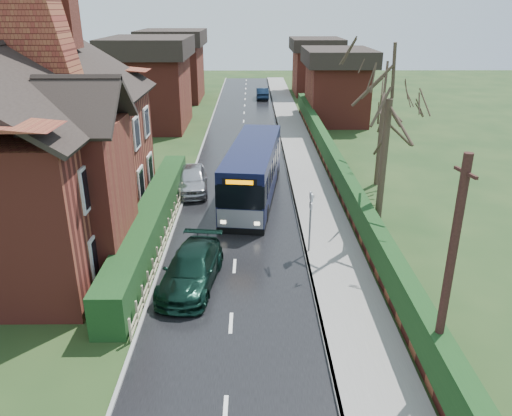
{
  "coord_description": "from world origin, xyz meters",
  "views": [
    {
      "loc": [
        0.72,
        -16.21,
        9.99
      ],
      "look_at": [
        0.91,
        3.99,
        1.8
      ],
      "focal_mm": 35.0,
      "sensor_mm": 36.0,
      "label": 1
    }
  ],
  "objects_px": {
    "bus": "(253,172)",
    "bus_stop_sign": "(310,214)",
    "car_silver": "(192,179)",
    "brick_house": "(32,147)",
    "telegraph_pole": "(448,279)",
    "car_green": "(191,269)"
  },
  "relations": [
    {
      "from": "brick_house",
      "to": "telegraph_pole",
      "type": "height_order",
      "value": "brick_house"
    },
    {
      "from": "car_silver",
      "to": "bus_stop_sign",
      "type": "distance_m",
      "value": 9.96
    },
    {
      "from": "car_silver",
      "to": "bus_stop_sign",
      "type": "height_order",
      "value": "bus_stop_sign"
    },
    {
      "from": "brick_house",
      "to": "car_green",
      "type": "distance_m",
      "value": 9.08
    },
    {
      "from": "bus",
      "to": "car_silver",
      "type": "bearing_deg",
      "value": 169.66
    },
    {
      "from": "brick_house",
      "to": "telegraph_pole",
      "type": "bearing_deg",
      "value": -33.92
    },
    {
      "from": "car_silver",
      "to": "bus_stop_sign",
      "type": "relative_size",
      "value": 1.52
    },
    {
      "from": "bus",
      "to": "telegraph_pole",
      "type": "xyz_separation_m",
      "value": [
        5.01,
        -14.97,
        1.94
      ]
    },
    {
      "from": "car_green",
      "to": "brick_house",
      "type": "bearing_deg",
      "value": 156.69
    },
    {
      "from": "bus_stop_sign",
      "to": "telegraph_pole",
      "type": "height_order",
      "value": "telegraph_pole"
    },
    {
      "from": "bus",
      "to": "brick_house",
      "type": "bearing_deg",
      "value": -144.23
    },
    {
      "from": "bus",
      "to": "car_green",
      "type": "bearing_deg",
      "value": -97.07
    },
    {
      "from": "brick_house",
      "to": "bus_stop_sign",
      "type": "distance_m",
      "value": 12.3
    },
    {
      "from": "bus",
      "to": "telegraph_pole",
      "type": "relative_size",
      "value": 1.5
    },
    {
      "from": "brick_house",
      "to": "bus",
      "type": "relative_size",
      "value": 1.43
    },
    {
      "from": "bus",
      "to": "car_green",
      "type": "distance_m",
      "value": 9.76
    },
    {
      "from": "telegraph_pole",
      "to": "car_silver",
      "type": "bearing_deg",
      "value": 106.28
    },
    {
      "from": "car_silver",
      "to": "telegraph_pole",
      "type": "height_order",
      "value": "telegraph_pole"
    },
    {
      "from": "car_silver",
      "to": "brick_house",
      "type": "bearing_deg",
      "value": -139.08
    },
    {
      "from": "car_silver",
      "to": "car_green",
      "type": "bearing_deg",
      "value": -89.34
    },
    {
      "from": "car_green",
      "to": "bus_stop_sign",
      "type": "bearing_deg",
      "value": 35.88
    },
    {
      "from": "bus",
      "to": "bus_stop_sign",
      "type": "xyz_separation_m",
      "value": [
        2.41,
        -6.82,
        0.37
      ]
    }
  ]
}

